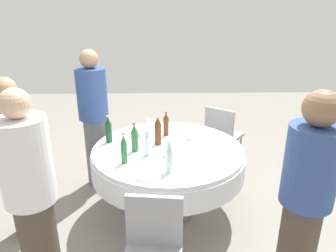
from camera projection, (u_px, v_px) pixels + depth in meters
The scene contains 24 objects.
ground_plane at pixel (168, 210), 3.40m from camera, with size 10.00×10.00×0.00m, color gray.
dining_table at pixel (168, 161), 3.19m from camera, with size 1.54×1.54×0.74m.
bottle_brown_front at pixel (158, 131), 3.17m from camera, with size 0.07×0.07×0.30m.
bottle_brown_inner at pixel (166, 124), 3.41m from camera, with size 0.06×0.06×0.27m.
bottle_green_west at pixel (135, 138), 3.03m from camera, with size 0.07×0.07×0.29m.
bottle_dark_green_north at pixel (109, 130), 3.23m from camera, with size 0.07×0.07×0.29m.
bottle_clear_east at pixel (169, 158), 2.63m from camera, with size 0.06×0.06×0.29m.
bottle_green_south at pixel (124, 149), 2.79m from camera, with size 0.06×0.06×0.29m.
bottle_clear_rear at pixel (148, 142), 2.94m from camera, with size 0.07×0.07×0.28m.
wine_glass_north at pixel (139, 136), 3.15m from camera, with size 0.07×0.07×0.15m.
wine_glass_east at pixel (168, 143), 2.95m from camera, with size 0.07×0.07×0.16m.
wine_glass_south at pixel (149, 122), 3.52m from camera, with size 0.08×0.08×0.15m.
wine_glass_rear at pixel (191, 130), 3.31m from camera, with size 0.07×0.07×0.16m.
plate_mid at pixel (149, 175), 2.61m from camera, with size 0.24×0.24×0.02m.
plate_near at pixel (183, 147), 3.13m from camera, with size 0.23×0.23×0.02m.
knife_inner at pixel (211, 138), 3.36m from camera, with size 0.18×0.02×0.01m, color silver.
knife_west at pixel (209, 149), 3.10m from camera, with size 0.18×0.02×0.01m, color silver.
folded_napkin at pixel (183, 129), 3.58m from camera, with size 0.14×0.14×0.02m, color white.
person_front at pixel (18, 159), 2.78m from camera, with size 0.34×0.34×1.53m.
person_inner at pixel (94, 118), 3.62m from camera, with size 0.34×0.34×1.65m.
person_west at pixel (32, 199), 2.12m from camera, with size 0.34×0.34×1.61m.
person_north at pixel (305, 201), 2.08m from camera, with size 0.34×0.34×1.61m.
chair_south at pixel (153, 248), 2.13m from camera, with size 0.44×0.44×0.87m.
chair_rear at pixel (222, 133), 4.12m from camera, with size 0.56×0.56×0.87m.
Camera 1 is at (-0.07, -2.86, 2.05)m, focal length 33.35 mm.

